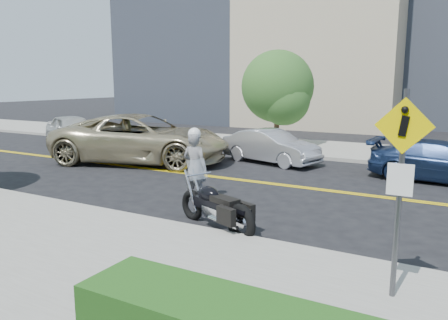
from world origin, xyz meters
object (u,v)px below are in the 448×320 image
parked_car_white (73,130)px  parked_car_silver (271,146)px  motorcyclist (195,165)px  motorcycle (216,196)px  parked_car_blue (442,162)px  suv (142,139)px  pedestrian_sign (401,175)px

parked_car_white → parked_car_silver: bearing=-63.0°
parked_car_white → parked_car_silver: (10.80, 0.39, -0.11)m
motorcyclist → parked_car_white: bearing=-28.5°
motorcycle → parked_car_blue: 8.66m
suv → motorcycle: bearing=-145.7°
parked_car_silver → parked_car_blue: bearing=-78.5°
parked_car_white → parked_car_blue: 17.01m
suv → parked_car_blue: bearing=-95.1°
parked_car_white → motorcyclist: bearing=-92.9°
motorcyclist → suv: 6.38m
suv → parked_car_silver: bearing=-77.9°
pedestrian_sign → parked_car_blue: (0.17, 9.31, -1.29)m
motorcycle → parked_car_silver: bearing=125.8°
parked_car_blue → suv: bearing=104.1°
pedestrian_sign → motorcycle: (-3.98, 1.71, -1.23)m
motorcycle → motorcyclist: bearing=155.7°
pedestrian_sign → parked_car_silver: pedestrian_sign is taller
parked_car_white → parked_car_blue: parked_car_white is taller
parked_car_blue → motorcyclist: bearing=139.3°
pedestrian_sign → parked_car_silver: (-6.05, 9.68, -1.29)m
motorcyclist → parked_car_silver: bearing=-86.5°
parked_car_white → parked_car_silver: 10.81m
parked_car_white → parked_car_silver: parked_car_white is taller
motorcyclist → parked_car_white: (-11.27, 5.95, -0.23)m
suv → parked_car_white: (-6.21, 2.06, -0.19)m
motorcyclist → parked_car_blue: size_ratio=0.44×
pedestrian_sign → parked_car_blue: size_ratio=0.65×
parked_car_white → parked_car_blue: size_ratio=1.00×
suv → motorcyclist: bearing=-143.5°
pedestrian_sign → parked_car_white: size_ratio=0.65×
motorcyclist → parked_car_blue: motorcyclist is taller
motorcyclist → motorcycle: size_ratio=0.84×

